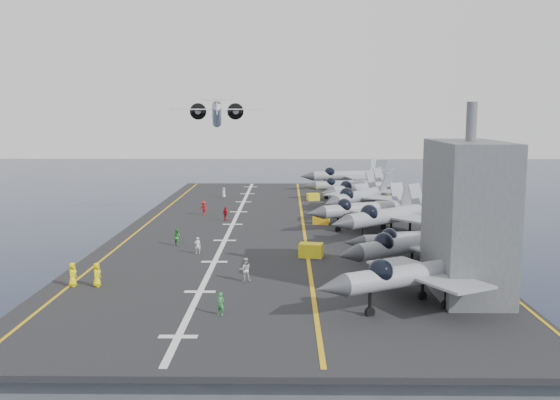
{
  "coord_description": "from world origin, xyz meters",
  "views": [
    {
      "loc": [
        0.94,
        -78.02,
        24.64
      ],
      "look_at": [
        0.0,
        4.0,
        13.0
      ],
      "focal_mm": 40.0,
      "sensor_mm": 36.0,
      "label": 1
    }
  ],
  "objects_px": {
    "transport_plane": "(217,115)",
    "island_superstructure": "(468,199)",
    "tow_cart_a": "(311,250)",
    "fighter_jet_0": "(418,272)"
  },
  "relations": [
    {
      "from": "transport_plane",
      "to": "island_superstructure",
      "type": "bearing_deg",
      "value": -72.22
    },
    {
      "from": "tow_cart_a",
      "to": "fighter_jet_0",
      "type": "bearing_deg",
      "value": -65.52
    },
    {
      "from": "island_superstructure",
      "to": "transport_plane",
      "type": "bearing_deg",
      "value": 107.78
    },
    {
      "from": "island_superstructure",
      "to": "tow_cart_a",
      "type": "xyz_separation_m",
      "value": [
        -11.69,
        12.2,
        -6.81
      ]
    },
    {
      "from": "island_superstructure",
      "to": "tow_cart_a",
      "type": "bearing_deg",
      "value": 133.77
    },
    {
      "from": "fighter_jet_0",
      "to": "tow_cart_a",
      "type": "height_order",
      "value": "fighter_jet_0"
    },
    {
      "from": "transport_plane",
      "to": "fighter_jet_0",
      "type": "bearing_deg",
      "value": -75.3
    },
    {
      "from": "fighter_jet_0",
      "to": "transport_plane",
      "type": "xyz_separation_m",
      "value": [
        -25.4,
        96.82,
        10.89
      ]
    },
    {
      "from": "fighter_jet_0",
      "to": "island_superstructure",
      "type": "bearing_deg",
      "value": 38.91
    },
    {
      "from": "tow_cart_a",
      "to": "transport_plane",
      "type": "xyz_separation_m",
      "value": [
        -18.2,
        81.0,
        12.86
      ]
    }
  ]
}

